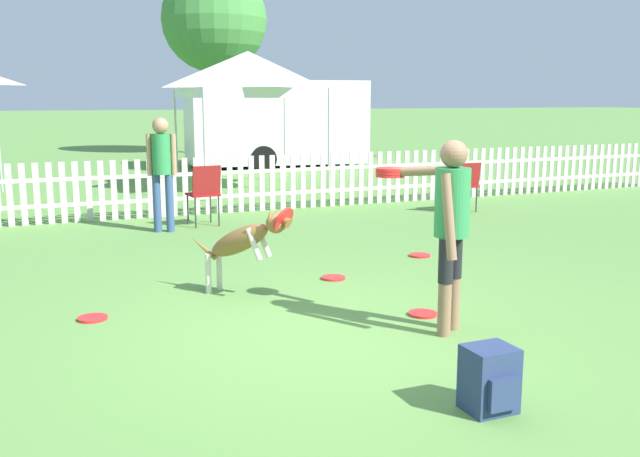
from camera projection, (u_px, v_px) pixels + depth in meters
The scene contains 15 objects.
ground_plane at pixel (335, 331), 5.86m from camera, with size 240.00×240.00×0.00m, color #5B8C42.
handler_person at pixel (447, 213), 5.70m from camera, with size 0.52×1.06×1.57m.
leaping_dog at pixel (245, 239), 6.79m from camera, with size 0.83×1.06×0.91m.
frisbee_near_handler at pixel (333, 278), 7.57m from camera, with size 0.26×0.26×0.02m.
frisbee_near_dog at pixel (423, 314), 6.30m from camera, with size 0.26×0.26×0.02m.
frisbee_midfield at pixel (93, 318), 6.17m from camera, with size 0.26×0.26×0.02m.
frisbee_far_scatter at pixel (420, 255), 8.65m from camera, with size 0.26×0.26×0.02m.
backpack_on_grass at pixel (490, 380), 4.34m from camera, with size 0.29×0.30×0.41m.
picket_fence at pixel (174, 187), 11.53m from camera, with size 21.63×0.04×0.94m.
folding_chair_blue_left at pixel (205, 189), 10.60m from camera, with size 0.47×0.49×0.92m.
folding_chair_center at pixel (464, 182), 11.98m from camera, with size 0.47×0.49×0.84m.
canopy_tent_main at pixel (248, 75), 14.57m from camera, with size 2.56×2.56×2.84m.
spectator_standing at pixel (162, 163), 10.08m from camera, with size 0.40×0.27×1.63m.
equipment_trailer at pixel (275, 122), 19.69m from camera, with size 5.64×2.90×2.36m.
tree_left_grove at pixel (214, 20), 23.97m from camera, with size 3.54×3.54×6.29m.
Camera 1 is at (-2.32, -5.11, 1.89)m, focal length 40.00 mm.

